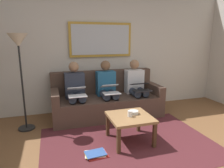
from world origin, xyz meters
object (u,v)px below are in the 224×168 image
object	(u,v)px
person_right	(75,89)
cup	(130,114)
framed_mirror	(101,40)
couch	(106,100)
standing_lamp	(19,51)
laptop_white	(77,92)
laptop_silver	(110,89)
bowl	(133,112)
coffee_table	(130,120)
person_left	(136,85)
laptop_black	(141,87)
person_middle	(107,87)
magazine_stack	(96,154)

from	to	relation	value
person_right	cup	bearing A→B (deg)	119.87
framed_mirror	couch	bearing A→B (deg)	90.00
standing_lamp	person_right	bearing A→B (deg)	-167.67
framed_mirror	standing_lamp	world-z (taller)	framed_mirror
framed_mirror	laptop_white	distance (m)	1.32
laptop_silver	cup	bearing A→B (deg)	91.89
laptop_silver	standing_lamp	distance (m)	1.72
bowl	person_right	bearing A→B (deg)	-54.64
coffee_table	laptop_white	xyz separation A→B (m)	(0.68, -0.91, 0.26)
framed_mirror	person_left	bearing A→B (deg)	144.47
coffee_table	laptop_black	bearing A→B (deg)	-123.41
person_middle	standing_lamp	xyz separation A→B (m)	(1.55, 0.20, 0.76)
cup	laptop_black	xyz separation A→B (m)	(-0.61, -0.93, 0.16)
bowl	person_right	world-z (taller)	person_right
cup	magazine_stack	distance (m)	0.77
cup	laptop_white	xyz separation A→B (m)	(0.67, -0.93, 0.16)
couch	laptop_silver	distance (m)	0.44
coffee_table	person_right	xyz separation A→B (m)	(0.68, -1.15, 0.25)
person_middle	laptop_silver	xyz separation A→B (m)	(0.00, 0.23, 0.02)
laptop_black	person_middle	bearing A→B (deg)	-20.75
laptop_black	laptop_silver	world-z (taller)	laptop_silver
coffee_table	bowl	bearing A→B (deg)	-141.54
couch	cup	world-z (taller)	couch
laptop_black	cup	bearing A→B (deg)	56.65
couch	magazine_stack	world-z (taller)	couch
standing_lamp	bowl	bearing A→B (deg)	152.25
coffee_table	laptop_silver	bearing A→B (deg)	-87.37
laptop_black	magazine_stack	bearing A→B (deg)	43.83
bowl	person_left	xyz separation A→B (m)	(-0.51, -1.08, 0.16)
coffee_table	person_left	world-z (taller)	person_left
person_left	laptop_white	xyz separation A→B (m)	(1.28, 0.24, 0.02)
laptop_black	person_middle	size ratio (longest dim) A/B	0.31
person_middle	framed_mirror	bearing A→B (deg)	-90.00
laptop_black	person_middle	xyz separation A→B (m)	(0.64, -0.24, -0.02)
bowl	person_middle	distance (m)	1.10
standing_lamp	magazine_stack	bearing A→B (deg)	129.86
coffee_table	person_middle	bearing A→B (deg)	-87.90
cup	laptop_silver	distance (m)	0.95
laptop_black	laptop_silver	bearing A→B (deg)	-0.78
laptop_black	coffee_table	bearing A→B (deg)	56.59
magazine_stack	standing_lamp	distance (m)	2.05
bowl	standing_lamp	size ratio (longest dim) A/B	0.09
couch	laptop_black	world-z (taller)	couch
laptop_black	person_left	bearing A→B (deg)	-90.00
person_left	bowl	bearing A→B (deg)	64.63
coffee_table	cup	xyz separation A→B (m)	(0.01, 0.02, 0.10)
magazine_stack	bowl	bearing A→B (deg)	-155.66
cup	laptop_white	bearing A→B (deg)	-54.23
framed_mirror	laptop_black	distance (m)	1.32
coffee_table	laptop_silver	xyz separation A→B (m)	(0.04, -0.92, 0.27)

